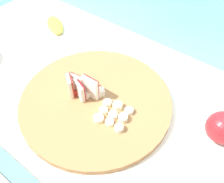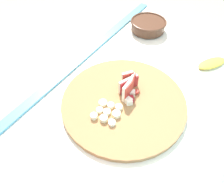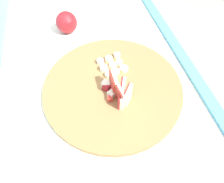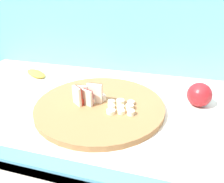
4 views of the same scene
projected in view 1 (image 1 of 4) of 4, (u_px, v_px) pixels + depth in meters
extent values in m
cube|color=silver|center=(114.00, 172.00, 1.04)|extent=(1.44, 0.64, 0.93)
cube|color=#5BA3C1|center=(161.00, 94.00, 1.07)|extent=(2.40, 0.04, 1.33)
cylinder|color=olive|center=(96.00, 101.00, 0.69)|extent=(0.43, 0.43, 0.02)
cube|color=#B22D23|center=(72.00, 86.00, 0.67)|extent=(0.04, 0.03, 0.06)
cube|color=beige|center=(70.00, 86.00, 0.67)|extent=(0.04, 0.03, 0.06)
cube|color=#A32323|center=(75.00, 83.00, 0.69)|extent=(0.04, 0.02, 0.05)
cube|color=beige|center=(73.00, 84.00, 0.69)|extent=(0.04, 0.03, 0.05)
cube|color=maroon|center=(81.00, 89.00, 0.67)|extent=(0.05, 0.02, 0.05)
cube|color=beige|center=(79.00, 90.00, 0.67)|extent=(0.05, 0.03, 0.05)
cube|color=#B22D23|center=(92.00, 86.00, 0.67)|extent=(0.05, 0.01, 0.07)
cube|color=#EFE5CC|center=(90.00, 88.00, 0.66)|extent=(0.05, 0.01, 0.07)
cube|color=#B22D23|center=(78.00, 82.00, 0.68)|extent=(0.04, 0.01, 0.06)
cube|color=beige|center=(77.00, 83.00, 0.68)|extent=(0.05, 0.02, 0.06)
cube|color=beige|center=(87.00, 95.00, 0.68)|extent=(0.02, 0.02, 0.02)
cube|color=#EFE5CC|center=(100.00, 92.00, 0.68)|extent=(0.02, 0.02, 0.02)
cube|color=maroon|center=(98.00, 90.00, 0.69)|extent=(0.03, 0.03, 0.02)
cube|color=#B22D23|center=(96.00, 94.00, 0.68)|extent=(0.03, 0.03, 0.02)
cube|color=#EFE5CC|center=(88.00, 88.00, 0.70)|extent=(0.03, 0.03, 0.02)
cube|color=#B22D23|center=(76.00, 91.00, 0.69)|extent=(0.03, 0.03, 0.02)
cube|color=maroon|center=(93.00, 93.00, 0.68)|extent=(0.02, 0.02, 0.01)
cube|color=white|center=(101.00, 92.00, 0.68)|extent=(0.03, 0.03, 0.02)
cube|color=white|center=(81.00, 91.00, 0.69)|extent=(0.02, 0.02, 0.01)
cube|color=#B22D23|center=(87.00, 85.00, 0.71)|extent=(0.02, 0.02, 0.01)
cylinder|color=beige|center=(98.00, 118.00, 0.63)|extent=(0.03, 0.03, 0.01)
cylinder|color=beige|center=(110.00, 122.00, 0.62)|extent=(0.02, 0.02, 0.01)
cylinder|color=#F4EAC6|center=(119.00, 128.00, 0.61)|extent=(0.02, 0.02, 0.01)
cylinder|color=beige|center=(103.00, 111.00, 0.65)|extent=(0.02, 0.02, 0.01)
cylinder|color=#F4EAC6|center=(113.00, 115.00, 0.64)|extent=(0.02, 0.02, 0.01)
cylinder|color=beige|center=(123.00, 118.00, 0.63)|extent=(0.02, 0.02, 0.02)
cylinder|color=beige|center=(107.00, 103.00, 0.66)|extent=(0.02, 0.02, 0.01)
cylinder|color=beige|center=(117.00, 106.00, 0.66)|extent=(0.03, 0.03, 0.01)
cylinder|color=white|center=(129.00, 111.00, 0.65)|extent=(0.02, 0.02, 0.01)
ellipsoid|color=gold|center=(55.00, 25.00, 0.94)|extent=(0.14, 0.12, 0.02)
sphere|color=maroon|center=(222.00, 128.00, 0.59)|extent=(0.08, 0.08, 0.08)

